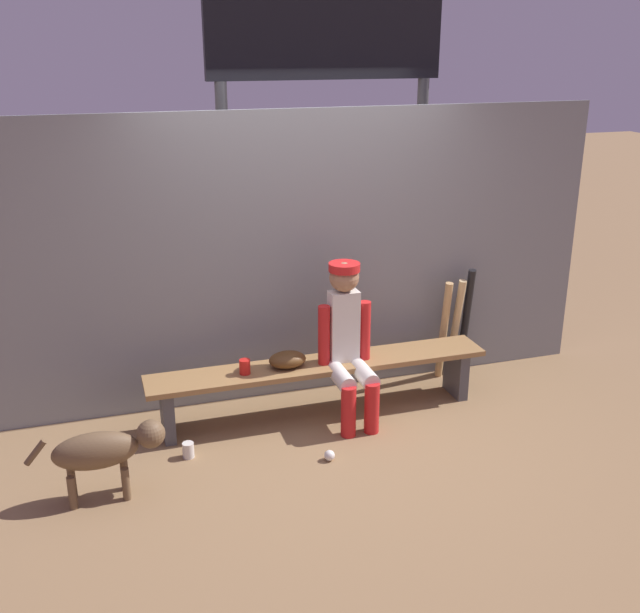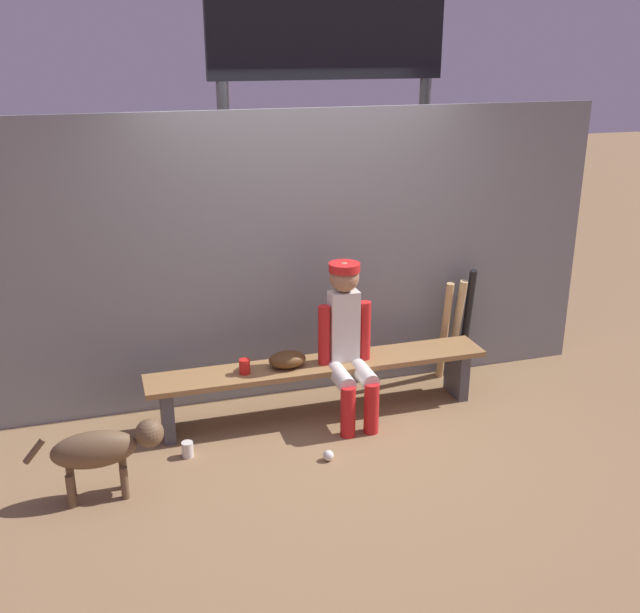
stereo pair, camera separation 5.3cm
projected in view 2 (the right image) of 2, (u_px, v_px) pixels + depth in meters
The scene contains 13 objects.
ground_plane at pixel (320, 414), 5.74m from camera, with size 30.00×30.00×0.00m, color olive.
chainlink_fence at pixel (303, 257), 5.78m from camera, with size 4.91×0.03×2.25m, color gray.
dugout_bench at pixel (320, 374), 5.63m from camera, with size 2.60×0.36×0.43m.
player_seated at pixel (348, 339), 5.48m from camera, with size 0.41×0.55×1.20m.
baseball_glove at pixel (287, 359), 5.51m from camera, with size 0.28×0.20×0.12m, color #593819.
bat_wood_tan at pixel (445, 331), 6.20m from camera, with size 0.06×0.06×0.86m, color tan.
bat_wood_natural at pixel (456, 328), 6.26m from camera, with size 0.06×0.06×0.88m, color tan.
bat_aluminum_black at pixel (467, 322), 6.28m from camera, with size 0.06×0.06×0.95m, color black.
baseball at pixel (328, 455), 5.09m from camera, with size 0.07×0.07×0.07m, color white.
cup_on_ground at pixel (188, 449), 5.13m from camera, with size 0.08×0.08×0.11m, color silver.
cup_on_bench at pixel (245, 366), 5.40m from camera, with size 0.08×0.08×0.11m, color red.
scoreboard at pixel (335, 67), 6.24m from camera, with size 2.31×0.27×3.55m.
dog at pixel (104, 449), 4.60m from camera, with size 0.84×0.20×0.49m.
Camera 2 is at (-1.49, -4.90, 2.72)m, focal length 41.82 mm.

